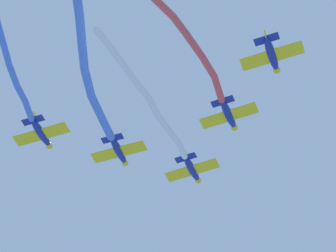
# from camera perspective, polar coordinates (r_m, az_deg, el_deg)

# --- Properties ---
(airplane_lead) EXTENTS (5.06, 6.49, 1.65)m
(airplane_lead) POSITION_cam_1_polar(r_m,az_deg,el_deg) (75.83, 2.17, -3.91)
(airplane_lead) COLOR navy
(smoke_trail_lead) EXTENTS (18.76, 10.98, 3.22)m
(smoke_trail_lead) POSITION_cam_1_polar(r_m,az_deg,el_deg) (66.96, -1.84, 2.36)
(smoke_trail_lead) COLOR white
(airplane_left_wing) EXTENTS (5.10, 6.59, 1.65)m
(airplane_left_wing) POSITION_cam_1_polar(r_m,az_deg,el_deg) (73.92, -4.45, -2.25)
(airplane_left_wing) COLOR navy
(smoke_trail_left_wing) EXTENTS (32.21, 4.73, 1.43)m
(smoke_trail_left_wing) POSITION_cam_1_polar(r_m,az_deg,el_deg) (63.37, -7.35, 9.70)
(smoke_trail_left_wing) COLOR #4C75DB
(airplane_right_wing) EXTENTS (5.06, 6.49, 1.65)m
(airplane_right_wing) POSITION_cam_1_polar(r_m,az_deg,el_deg) (70.78, 5.48, 1.01)
(airplane_right_wing) COLOR navy
(airplane_slot) EXTENTS (5.09, 6.57, 1.65)m
(airplane_slot) POSITION_cam_1_polar(r_m,az_deg,el_deg) (72.88, -11.34, -0.65)
(airplane_slot) COLOR navy
(smoke_trail_slot) EXTENTS (17.28, 4.45, 2.93)m
(smoke_trail_slot) POSITION_cam_1_polar(r_m,az_deg,el_deg) (67.83, -14.27, 6.61)
(smoke_trail_slot) COLOR #4C75DB
(airplane_trail) EXTENTS (5.08, 6.54, 1.65)m
(airplane_trail) POSITION_cam_1_polar(r_m,az_deg,el_deg) (66.12, 9.32, 6.33)
(airplane_trail) COLOR navy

